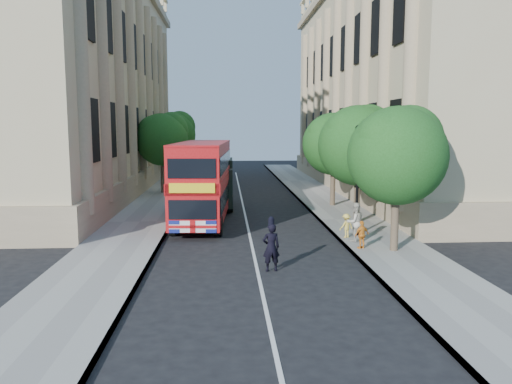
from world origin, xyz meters
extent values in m
plane|color=black|center=(0.00, 0.00, 0.00)|extent=(120.00, 120.00, 0.00)
cube|color=gray|center=(5.75, 10.00, 0.06)|extent=(3.50, 80.00, 0.12)
cube|color=gray|center=(-5.75, 10.00, 0.06)|extent=(3.50, 80.00, 0.12)
cube|color=tan|center=(13.80, 24.00, 9.00)|extent=(12.00, 38.00, 18.00)
cube|color=tan|center=(-13.80, 24.00, 9.00)|extent=(12.00, 38.00, 18.00)
cylinder|color=#473828|center=(5.80, 3.00, 1.43)|extent=(0.32, 0.32, 2.86)
sphere|color=#1D4B19|center=(5.80, 3.00, 4.03)|extent=(4.00, 4.00, 4.00)
sphere|color=#1D4B19|center=(6.40, 3.40, 4.68)|extent=(2.80, 2.80, 2.80)
sphere|color=#1D4B19|center=(5.30, 2.70, 4.55)|extent=(2.60, 2.60, 2.60)
cylinder|color=#473828|center=(5.80, 9.00, 1.50)|extent=(0.32, 0.32, 2.99)
sphere|color=#1D4B19|center=(5.80, 9.00, 4.22)|extent=(4.20, 4.20, 4.20)
sphere|color=#1D4B19|center=(6.40, 9.40, 4.90)|extent=(2.94, 2.94, 2.94)
sphere|color=#1D4B19|center=(5.30, 8.70, 4.76)|extent=(2.73, 2.73, 2.73)
cylinder|color=#473828|center=(5.80, 15.00, 1.45)|extent=(0.32, 0.32, 2.90)
sphere|color=#1D4B19|center=(5.80, 15.00, 4.09)|extent=(4.00, 4.00, 4.00)
sphere|color=#1D4B19|center=(6.40, 15.40, 4.75)|extent=(2.80, 2.80, 2.80)
sphere|color=#1D4B19|center=(5.30, 14.70, 4.62)|extent=(2.60, 2.60, 2.60)
cylinder|color=#473828|center=(-6.00, 22.00, 1.50)|extent=(0.32, 0.32, 2.99)
sphere|color=#1D4B19|center=(-6.00, 22.00, 4.22)|extent=(4.00, 4.00, 4.00)
sphere|color=#1D4B19|center=(-5.40, 22.40, 4.90)|extent=(2.80, 2.80, 2.80)
sphere|color=#1D4B19|center=(-6.50, 21.70, 4.76)|extent=(2.60, 2.60, 2.60)
cylinder|color=#473828|center=(-6.00, 30.00, 1.58)|extent=(0.32, 0.32, 3.17)
sphere|color=#1D4B19|center=(-6.00, 30.00, 4.46)|extent=(4.20, 4.20, 4.20)
sphere|color=#1D4B19|center=(-5.40, 30.40, 5.18)|extent=(2.94, 2.94, 2.94)
sphere|color=#1D4B19|center=(-6.50, 29.70, 5.04)|extent=(2.73, 2.73, 2.73)
cylinder|color=black|center=(5.00, 6.00, 0.37)|extent=(0.30, 0.30, 0.50)
cylinder|color=black|center=(5.00, 6.00, 2.62)|extent=(0.14, 0.14, 5.00)
sphere|color=black|center=(5.00, 6.00, 5.12)|extent=(0.32, 0.32, 0.32)
cube|color=#AA0B0E|center=(-2.35, 9.99, 2.36)|extent=(2.97, 9.37, 3.84)
cube|color=black|center=(-2.35, 9.99, 1.51)|extent=(3.00, 8.79, 0.88)
cube|color=black|center=(-2.35, 9.99, 3.36)|extent=(3.00, 8.79, 0.88)
cube|color=yellow|center=(-2.62, 5.38, 2.48)|extent=(2.05, 0.20, 0.44)
cylinder|color=black|center=(-3.64, 6.80, 0.49)|extent=(0.33, 0.99, 0.97)
cylinder|color=black|center=(-1.45, 6.67, 0.49)|extent=(0.33, 0.99, 0.97)
cylinder|color=black|center=(-3.27, 13.12, 0.49)|extent=(0.33, 0.99, 0.97)
cylinder|color=black|center=(-1.07, 12.99, 0.49)|extent=(0.33, 0.99, 0.97)
cube|color=black|center=(-1.82, 13.46, 1.49)|extent=(2.23, 2.02, 2.32)
cube|color=black|center=(-1.83, 12.52, 1.77)|extent=(1.99, 0.12, 0.77)
cube|color=black|center=(-1.79, 15.90, 1.71)|extent=(2.25, 3.56, 2.76)
cube|color=black|center=(-1.80, 15.23, 0.39)|extent=(2.05, 5.33, 0.28)
cylinder|color=black|center=(-2.82, 13.36, 0.44)|extent=(0.25, 0.89, 0.88)
cylinder|color=black|center=(-0.83, 13.34, 0.44)|extent=(0.25, 0.89, 0.88)
cylinder|color=black|center=(-2.78, 17.01, 0.44)|extent=(0.25, 0.89, 0.88)
cylinder|color=black|center=(-0.78, 16.99, 0.44)|extent=(0.25, 0.89, 0.88)
imported|color=black|center=(0.49, 0.71, 0.87)|extent=(0.70, 0.52, 1.75)
imported|color=beige|center=(4.59, 4.68, 0.99)|extent=(1.00, 0.87, 1.74)
imported|color=orange|center=(4.54, 3.35, 0.71)|extent=(0.75, 0.54, 1.18)
imported|color=#EED151|center=(4.40, 5.49, 0.67)|extent=(0.82, 0.68, 1.10)
camera|label=1|loc=(-1.11, -16.75, 5.19)|focal=35.00mm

